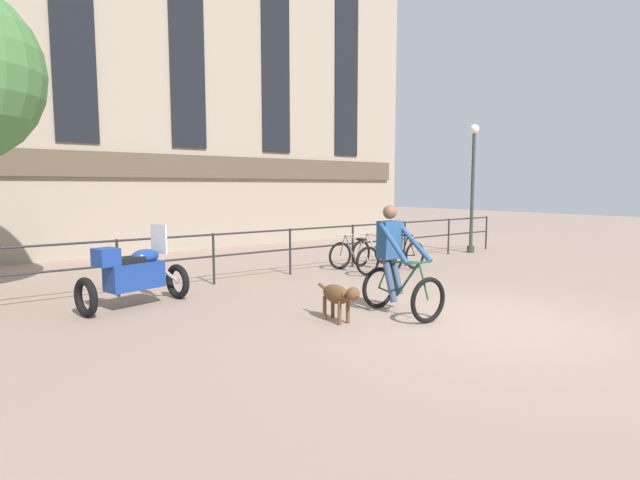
{
  "coord_description": "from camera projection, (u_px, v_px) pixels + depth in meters",
  "views": [
    {
      "loc": [
        -6.26,
        -4.07,
        1.99
      ],
      "look_at": [
        -0.94,
        2.86,
        1.05
      ],
      "focal_mm": 28.0,
      "sensor_mm": 36.0,
      "label": 1
    }
  ],
  "objects": [
    {
      "name": "cyclist_with_bike",
      "position": [
        396.0,
        265.0,
        7.79
      ],
      "size": [
        0.75,
        1.21,
        1.7
      ],
      "rotation": [
        0.0,
        0.0,
        -0.06
      ],
      "color": "black",
      "rests_on": "ground_plane"
    },
    {
      "name": "parked_bicycle_near_lamp",
      "position": [
        354.0,
        257.0,
        11.57
      ],
      "size": [
        0.73,
        1.15,
        0.86
      ],
      "rotation": [
        0.0,
        0.0,
        3.08
      ],
      "color": "black",
      "rests_on": "ground_plane"
    },
    {
      "name": "street_lamp",
      "position": [
        473.0,
        181.0,
        14.85
      ],
      "size": [
        0.28,
        0.28,
        3.81
      ],
      "color": "#2D382D",
      "rests_on": "ground_plane"
    },
    {
      "name": "ground_plane",
      "position": [
        492.0,
        325.0,
        7.21
      ],
      "size": [
        60.0,
        60.0,
        0.0
      ],
      "primitive_type": "plane",
      "color": "gray"
    },
    {
      "name": "parked_motorcycle",
      "position": [
        134.0,
        274.0,
        8.18
      ],
      "size": [
        1.86,
        1.02,
        1.35
      ],
      "rotation": [
        0.0,
        0.0,
        1.81
      ],
      "color": "black",
      "rests_on": "ground_plane"
    },
    {
      "name": "building_facade",
      "position": [
        183.0,
        60.0,
        15.26
      ],
      "size": [
        18.0,
        0.72,
        11.71
      ],
      "color": "gray",
      "rests_on": "ground_plane"
    },
    {
      "name": "dog",
      "position": [
        339.0,
        295.0,
        7.29
      ],
      "size": [
        0.26,
        0.98,
        0.58
      ],
      "rotation": [
        0.0,
        0.0,
        -0.04
      ],
      "color": "brown",
      "rests_on": "ground_plane"
    },
    {
      "name": "parked_bicycle_mid_right",
      "position": [
        399.0,
        252.0,
        12.48
      ],
      "size": [
        0.66,
        1.11,
        0.86
      ],
      "rotation": [
        0.0,
        0.0,
        3.14
      ],
      "color": "black",
      "rests_on": "ground_plane"
    },
    {
      "name": "parked_bicycle_mid_left",
      "position": [
        377.0,
        254.0,
        12.02
      ],
      "size": [
        0.77,
        1.17,
        0.86
      ],
      "rotation": [
        0.0,
        0.0,
        3.24
      ],
      "color": "black",
      "rests_on": "ground_plane"
    },
    {
      "name": "canal_railing",
      "position": [
        290.0,
        244.0,
        11.24
      ],
      "size": [
        15.05,
        0.05,
        1.05
      ],
      "color": "#232326",
      "rests_on": "ground_plane"
    }
  ]
}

